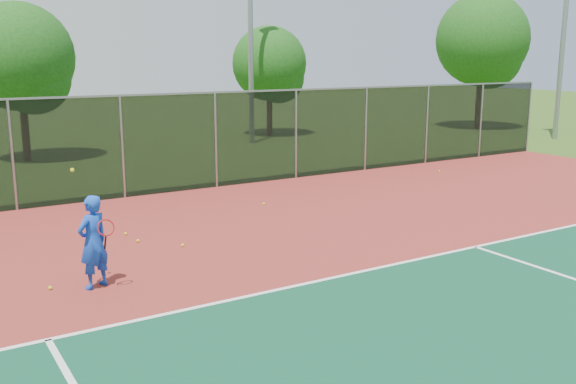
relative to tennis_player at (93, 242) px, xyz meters
name	(u,v)px	position (x,y,z in m)	size (l,w,h in m)	color
ground	(529,312)	(5.79, -4.86, -0.88)	(120.00, 120.00, 0.00)	#2D4F16
court_apron	(442,277)	(5.79, -2.86, -0.87)	(30.00, 20.00, 0.02)	maroon
fence_back	(216,139)	(5.79, 7.14, 0.69)	(30.00, 0.06, 3.03)	black
tennis_player	(93,242)	(0.00, 0.00, 0.00)	(0.74, 0.73, 2.21)	blue
practice_ball_0	(138,241)	(1.59, 2.39, -0.82)	(0.07, 0.07, 0.07)	yellow
practice_ball_1	(439,171)	(13.78, 5.33, -0.82)	(0.07, 0.07, 0.07)	yellow
practice_ball_2	(264,204)	(5.82, 4.11, -0.82)	(0.07, 0.07, 0.07)	yellow
practice_ball_4	(126,234)	(1.53, 3.11, -0.82)	(0.07, 0.07, 0.07)	yellow
practice_ball_5	(183,245)	(2.32, 1.53, -0.82)	(0.07, 0.07, 0.07)	yellow
practice_ball_6	(50,288)	(-0.73, 0.31, -0.82)	(0.07, 0.07, 0.07)	yellow
floodlight_n	(250,3)	(11.80, 15.92, 5.65)	(0.90, 0.40, 11.52)	gray
floodlight_ne	(566,5)	(25.62, 9.26, 5.65)	(0.90, 0.40, 11.52)	gray
tree_back_left	(22,62)	(1.69, 15.92, 3.02)	(4.23, 4.23, 6.21)	#3D2A16
tree_back_mid	(272,67)	(14.16, 18.06, 2.67)	(3.86, 3.86, 5.66)	#3D2A16
tree_back_right	(484,44)	(26.03, 14.60, 3.90)	(5.18, 5.18, 7.61)	#3D2A16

